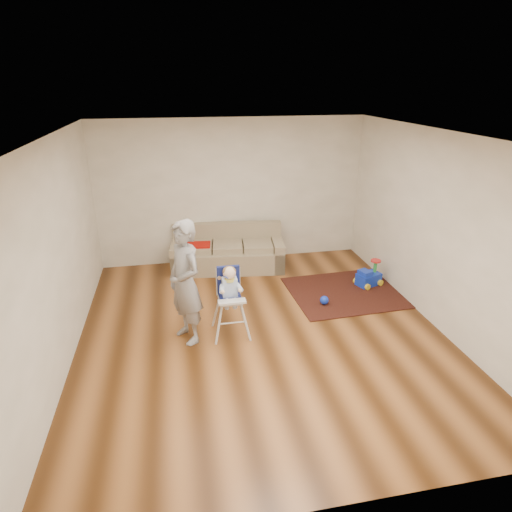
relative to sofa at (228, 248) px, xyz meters
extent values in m
plane|color=#44250E|center=(0.17, -2.30, -0.40)|extent=(5.50, 5.50, 0.00)
cube|color=beige|center=(0.17, 0.45, 0.95)|extent=(5.00, 0.04, 2.70)
cube|color=beige|center=(-2.33, -2.30, 0.95)|extent=(0.04, 5.50, 2.70)
cube|color=beige|center=(2.67, -2.30, 0.95)|extent=(0.04, 5.50, 2.70)
cube|color=white|center=(0.17, -2.30, 2.30)|extent=(5.00, 5.50, 0.04)
cube|color=#AD1109|center=(-0.56, -0.05, 0.13)|extent=(0.50, 0.35, 0.04)
cube|color=black|center=(1.91, -1.38, -0.39)|extent=(2.10, 1.61, 0.02)
sphere|color=#1536D0|center=(1.30, -1.73, -0.31)|extent=(0.14, 0.14, 0.14)
cylinder|color=#1536D0|center=(-0.31, -2.34, 0.51)|extent=(0.01, 0.12, 0.01)
imported|color=gray|center=(-0.84, -2.27, 0.45)|extent=(0.65, 0.74, 1.70)
camera|label=1|loc=(-0.89, -7.37, 2.91)|focal=30.00mm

